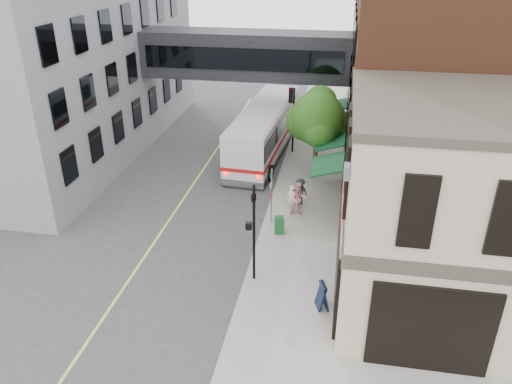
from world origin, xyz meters
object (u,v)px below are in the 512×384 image
at_px(pedestrian_a, 292,199).
at_px(newspaper_box, 279,225).
at_px(bus, 265,128).
at_px(pedestrian_c, 300,191).
at_px(pedestrian_b, 299,199).
at_px(sandwich_board, 322,296).

relative_size(pedestrian_a, newspaper_box, 1.69).
height_order(bus, pedestrian_c, bus).
distance_m(bus, pedestrian_b, 9.36).
xyz_separation_m(pedestrian_a, pedestrian_b, (0.40, -0.33, 0.18)).
bearing_deg(bus, sandwich_board, -73.06).
bearing_deg(newspaper_box, pedestrian_c, 63.72).
xyz_separation_m(pedestrian_a, pedestrian_c, (0.36, 0.91, 0.02)).
bearing_deg(newspaper_box, pedestrian_a, 67.58).
bearing_deg(pedestrian_b, pedestrian_a, 124.34).
distance_m(pedestrian_a, pedestrian_b, 0.55).
distance_m(pedestrian_b, sandwich_board, 7.64).
bearing_deg(pedestrian_a, sandwich_board, -52.67).
distance_m(bus, newspaper_box, 11.14).
distance_m(pedestrian_c, newspaper_box, 3.37).
xyz_separation_m(newspaper_box, sandwich_board, (2.44, -5.40, 0.12)).
xyz_separation_m(bus, pedestrian_b, (3.24, -8.75, -0.74)).
distance_m(pedestrian_a, newspaper_box, 2.42).
distance_m(pedestrian_a, pedestrian_c, 0.97).
relative_size(bus, pedestrian_c, 7.92).
height_order(bus, pedestrian_a, bus).
relative_size(pedestrian_c, sandwich_board, 1.36).
bearing_deg(pedestrian_b, pedestrian_c, 76.14).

